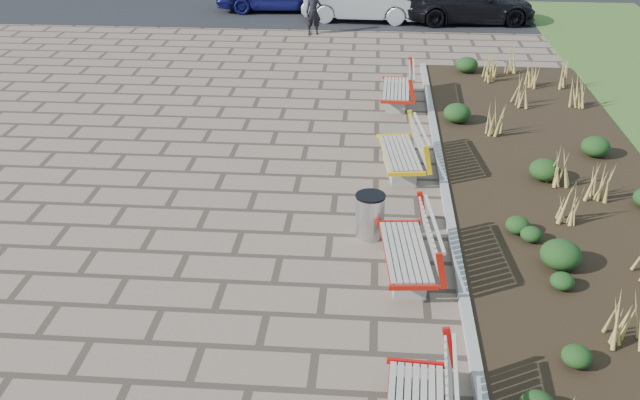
# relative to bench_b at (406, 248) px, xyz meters

# --- Properties ---
(ground) EXTENTS (120.00, 120.00, 0.00)m
(ground) POSITION_rel_bench_b_xyz_m (-3.00, -2.13, -0.50)
(ground) COLOR brown
(ground) RESTS_ON ground
(planting_bed) EXTENTS (4.50, 18.00, 0.10)m
(planting_bed) POSITION_rel_bench_b_xyz_m (3.25, 2.87, -0.45)
(planting_bed) COLOR black
(planting_bed) RESTS_ON ground
(planting_curb) EXTENTS (0.16, 18.00, 0.15)m
(planting_curb) POSITION_rel_bench_b_xyz_m (0.92, 2.87, -0.42)
(planting_curb) COLOR gray
(planting_curb) RESTS_ON ground
(road) EXTENTS (80.00, 7.00, 0.02)m
(road) POSITION_rel_bench_b_xyz_m (-3.00, 19.87, -0.49)
(road) COLOR black
(road) RESTS_ON ground
(bench_b) EXTENTS (1.09, 2.17, 1.00)m
(bench_b) POSITION_rel_bench_b_xyz_m (0.00, 0.00, 0.00)
(bench_b) COLOR #B3150B
(bench_b) RESTS_ON ground
(bench_c) EXTENTS (1.15, 2.19, 1.00)m
(bench_c) POSITION_rel_bench_b_xyz_m (0.00, 4.09, 0.00)
(bench_c) COLOR #F4B50C
(bench_c) RESTS_ON ground
(bench_d) EXTENTS (0.97, 2.13, 1.00)m
(bench_d) POSITION_rel_bench_b_xyz_m (0.00, 8.42, 0.00)
(bench_d) COLOR red
(bench_d) RESTS_ON ground
(litter_bin) EXTENTS (0.53, 0.53, 0.83)m
(litter_bin) POSITION_rel_bench_b_xyz_m (-0.61, 1.23, -0.08)
(litter_bin) COLOR #B2B2B7
(litter_bin) RESTS_ON ground
(pedestrian) EXTENTS (0.64, 0.47, 1.59)m
(pedestrian) POSITION_rel_bench_b_xyz_m (-2.88, 15.77, 0.29)
(pedestrian) COLOR black
(pedestrian) RESTS_ON ground
(car_silver) EXTENTS (4.70, 1.84, 1.52)m
(car_silver) POSITION_rel_bench_b_xyz_m (-1.13, 17.95, 0.28)
(car_silver) COLOR #939699
(car_silver) RESTS_ON road
(car_black) EXTENTS (5.21, 2.50, 1.47)m
(car_black) POSITION_rel_bench_b_xyz_m (2.97, 17.95, 0.25)
(car_black) COLOR black
(car_black) RESTS_ON road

